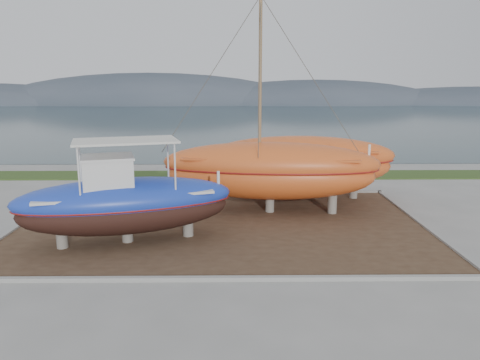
{
  "coord_description": "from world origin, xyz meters",
  "views": [
    {
      "loc": [
        0.6,
        -16.45,
        6.43
      ],
      "look_at": [
        0.84,
        4.0,
        2.11
      ],
      "focal_mm": 35.0,
      "sensor_mm": 36.0,
      "label": 1
    }
  ],
  "objects_px": {
    "orange_bare_hull": "(301,168)",
    "orange_sailboat": "(271,108)",
    "blue_caique": "(125,192)",
    "white_dinghy": "(95,203)"
  },
  "relations": [
    {
      "from": "orange_bare_hull",
      "to": "orange_sailboat",
      "type": "bearing_deg",
      "value": -118.76
    },
    {
      "from": "orange_sailboat",
      "to": "orange_bare_hull",
      "type": "distance_m",
      "value": 4.94
    },
    {
      "from": "blue_caique",
      "to": "orange_sailboat",
      "type": "distance_m",
      "value": 8.1
    },
    {
      "from": "white_dinghy",
      "to": "orange_bare_hull",
      "type": "height_order",
      "value": "orange_bare_hull"
    },
    {
      "from": "orange_sailboat",
      "to": "orange_bare_hull",
      "type": "height_order",
      "value": "orange_sailboat"
    },
    {
      "from": "orange_bare_hull",
      "to": "white_dinghy",
      "type": "bearing_deg",
      "value": -157.08
    },
    {
      "from": "blue_caique",
      "to": "orange_bare_hull",
      "type": "bearing_deg",
      "value": 26.3
    },
    {
      "from": "white_dinghy",
      "to": "orange_sailboat",
      "type": "height_order",
      "value": "orange_sailboat"
    },
    {
      "from": "blue_caique",
      "to": "orange_bare_hull",
      "type": "relative_size",
      "value": 0.85
    },
    {
      "from": "orange_sailboat",
      "to": "orange_bare_hull",
      "type": "bearing_deg",
      "value": 62.51
    }
  ]
}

